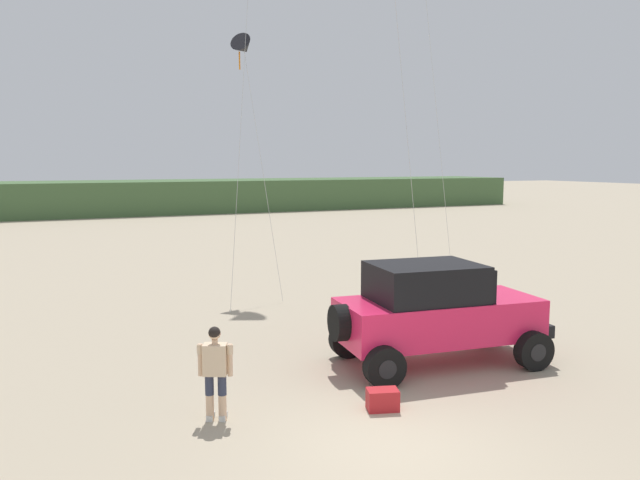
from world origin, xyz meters
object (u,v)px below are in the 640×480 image
(cooler_box, at_px, (383,400))
(kite_white_parafoil, at_px, (244,47))
(jeep, at_px, (436,311))
(person_watching, at_px, (215,368))

(cooler_box, xyz_separation_m, kite_white_parafoil, (1.17, 11.70, 8.16))
(jeep, distance_m, kite_white_parafoil, 12.27)
(cooler_box, distance_m, kite_white_parafoil, 14.31)
(jeep, height_order, cooler_box, jeep)
(person_watching, bearing_deg, jeep, 10.87)
(cooler_box, relative_size, kite_white_parafoil, 0.06)
(cooler_box, bearing_deg, person_watching, -178.53)
(jeep, bearing_deg, kite_white_parafoil, 96.92)
(person_watching, height_order, cooler_box, person_watching)
(jeep, relative_size, kite_white_parafoil, 0.56)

